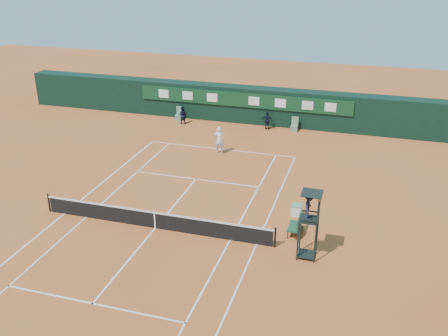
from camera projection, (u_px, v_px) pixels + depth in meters
The scene contains 14 objects.
ground at pixel (155, 228), 26.29m from camera, with size 90.00×90.00×0.00m, color #B75E2B.
court_lines at pixel (155, 228), 26.29m from camera, with size 11.05×23.85×0.01m.
tennis_net at pixel (155, 220), 26.09m from camera, with size 12.90×0.10×1.10m.
back_wall at pixel (245, 104), 42.14m from camera, with size 40.00×1.65×3.00m.
linesman_chair_left at pixel (179, 116), 42.96m from camera, with size 0.55×0.50×1.15m.
linesman_chair_right at pixel (294, 127), 40.33m from camera, with size 0.55×0.50×1.15m.
umpire_chair at pixel (309, 211), 22.86m from camera, with size 0.96×0.95×3.42m.
player_bench at pixel (296, 224), 25.49m from camera, with size 0.56×1.20×1.10m.
tennis_bag at pixel (299, 232), 25.62m from camera, with size 0.38×0.87×0.33m, color black.
cooler at pixel (297, 210), 27.46m from camera, with size 0.57×0.57×0.65m.
tennis_ball at pixel (213, 160), 34.67m from camera, with size 0.06×0.06×0.06m, color gold.
player at pixel (219, 140), 35.65m from camera, with size 0.73×0.48×2.00m, color silver.
ball_kid_left at pixel (182, 115), 41.85m from camera, with size 0.72×0.56×1.49m, color black.
ball_kid_right at pixel (267, 121), 40.52m from camera, with size 0.87×0.36×1.48m, color black.
Camera 1 is at (10.02, -20.82, 13.45)m, focal length 40.00 mm.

